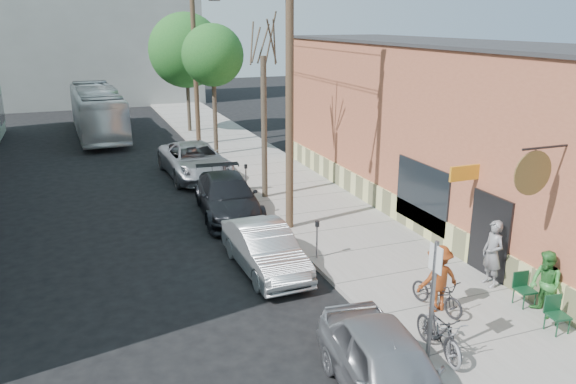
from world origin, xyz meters
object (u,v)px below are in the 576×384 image
object	(u,v)px
parking_meter_far	(246,173)
patron_grey	(493,254)
tree_bare	(264,129)
patron_green	(545,284)
car_0	(389,370)
parked_bike_b	(442,334)
utility_pole_near	(288,81)
tree_leafy_mid	(213,56)
car_2	(228,197)
tree_leafy_far	(186,50)
parking_meter_near	(317,233)
bus	(97,111)
sign_post	(433,289)
parked_bike_a	(439,333)
car_1	(265,249)
cyclist	(438,278)
patio_chair_b	(558,315)
car_3	(195,161)
patio_chair_a	(525,290)

from	to	relation	value
parking_meter_far	patron_grey	world-z (taller)	patron_grey
tree_bare	patron_green	size ratio (longest dim) A/B	3.38
car_0	parked_bike_b	bearing A→B (deg)	31.38
utility_pole_near	tree_bare	bearing A→B (deg)	83.87
tree_leafy_mid	car_2	world-z (taller)	tree_leafy_mid
tree_leafy_far	parked_bike_b	bearing A→B (deg)	-90.11
parking_meter_near	tree_leafy_mid	size ratio (longest dim) A/B	0.18
car_2	bus	distance (m)	18.92
car_0	sign_post	bearing A→B (deg)	35.11
parking_meter_near	patron_grey	size ratio (longest dim) A/B	0.64
parking_meter_near	parked_bike_a	distance (m)	5.88
patron_green	car_0	xyz separation A→B (m)	(-5.36, -1.42, -0.25)
bus	patron_green	bearing A→B (deg)	-74.46
patron_green	car_2	world-z (taller)	patron_green
parked_bike_b	car_2	xyz separation A→B (m)	(-1.94, 11.19, 0.14)
patron_green	car_0	world-z (taller)	patron_green
tree_leafy_mid	car_2	size ratio (longest dim) A/B	1.33
utility_pole_near	car_1	size ratio (longest dim) A/B	2.30
cyclist	patio_chair_b	bearing A→B (deg)	138.61
parked_bike_a	bus	size ratio (longest dim) A/B	0.15
parked_bike_a	parking_meter_far	bearing A→B (deg)	93.20
tree_leafy_mid	car_1	xyz separation A→B (m)	(-2.28, -15.24, -4.83)
cyclist	bus	bearing A→B (deg)	-74.04
patio_chair_b	car_2	size ratio (longest dim) A/B	0.16
parking_meter_far	parked_bike_b	world-z (taller)	parking_meter_far
sign_post	utility_pole_near	bearing A→B (deg)	89.74
tree_leafy_far	car_2	distance (m)	18.04
parking_meter_far	tree_leafy_far	xyz separation A→B (m)	(0.55, 14.98, 4.48)
sign_post	parked_bike_a	bearing A→B (deg)	10.98
patron_grey	patron_green	size ratio (longest dim) A/B	1.12
utility_pole_near	patron_green	bearing A→B (deg)	-65.54
parking_meter_far	car_3	size ratio (longest dim) A/B	0.21
parked_bike_a	car_3	distance (m)	17.40
cyclist	parked_bike_a	bearing A→B (deg)	57.76
patio_chair_a	tree_leafy_far	bearing A→B (deg)	103.10
sign_post	parking_meter_far	bearing A→B (deg)	90.42
patron_green	bus	size ratio (longest dim) A/B	0.15
parked_bike_b	patio_chair_b	bearing A→B (deg)	5.64
tree_leafy_far	parked_bike_b	distance (m)	28.90
patio_chair_a	parked_bike_b	bearing A→B (deg)	-156.13
sign_post	tree_leafy_mid	bearing A→B (deg)	88.78
car_0	parked_bike_a	bearing A→B (deg)	32.53
parking_meter_far	tree_leafy_far	bearing A→B (deg)	87.90
parked_bike_a	car_1	world-z (taller)	car_1
tree_leafy_mid	tree_leafy_far	bearing A→B (deg)	90.00
patron_green	bus	xyz separation A→B (m)	(-9.17, 29.22, 0.60)
parked_bike_b	car_0	world-z (taller)	car_0
tree_leafy_mid	patio_chair_a	size ratio (longest dim) A/B	8.04
tree_leafy_far	patron_green	world-z (taller)	tree_leafy_far
tree_leafy_far	car_0	world-z (taller)	tree_leafy_far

